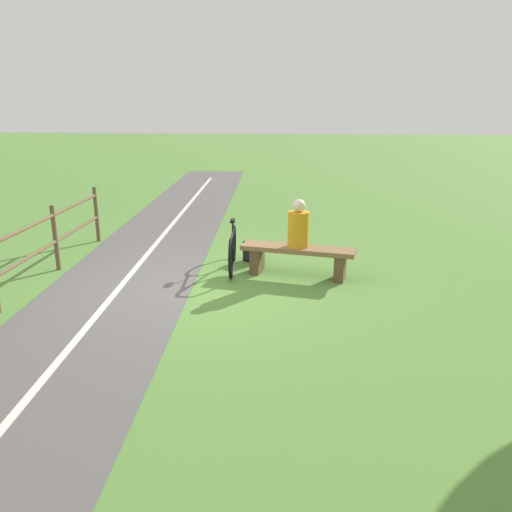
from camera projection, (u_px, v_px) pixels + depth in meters
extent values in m
plane|color=#548438|center=(197.00, 287.00, 8.34)|extent=(80.00, 80.00, 0.00)
cube|color=brown|center=(298.00, 249.00, 8.75)|extent=(1.97, 0.86, 0.08)
cube|color=brown|center=(340.00, 267.00, 8.63)|extent=(0.24, 0.43, 0.43)
cube|color=brown|center=(257.00, 260.00, 9.02)|extent=(0.24, 0.43, 0.43)
cylinder|color=orange|center=(298.00, 229.00, 8.66)|extent=(0.42, 0.42, 0.60)
sphere|color=beige|center=(299.00, 206.00, 8.54)|extent=(0.22, 0.22, 0.22)
torus|color=black|center=(231.00, 259.00, 8.66)|extent=(0.08, 0.69, 0.69)
torus|color=black|center=(234.00, 243.00, 9.60)|extent=(0.08, 0.69, 0.69)
cylinder|color=black|center=(232.00, 234.00, 9.05)|extent=(0.08, 0.83, 0.04)
cylinder|color=black|center=(232.00, 245.00, 8.95)|extent=(0.07, 0.61, 0.32)
cylinder|color=black|center=(233.00, 227.00, 9.16)|extent=(0.03, 0.03, 0.20)
cube|color=black|center=(233.00, 221.00, 9.13)|extent=(0.09, 0.20, 0.05)
cube|color=black|center=(253.00, 251.00, 9.63)|extent=(0.39, 0.34, 0.37)
cube|color=black|center=(250.00, 256.00, 9.55)|extent=(0.23, 0.15, 0.17)
cylinder|color=brown|center=(96.00, 214.00, 10.89)|extent=(0.08, 0.08, 1.16)
cylinder|color=brown|center=(55.00, 238.00, 9.03)|extent=(0.08, 0.08, 1.16)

